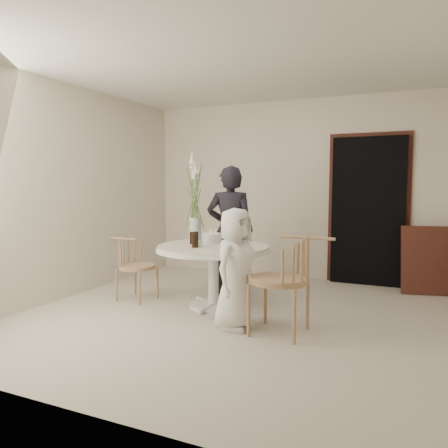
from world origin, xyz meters
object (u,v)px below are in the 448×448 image
at_px(chair_left, 130,259).
at_px(flower_vase, 195,200).
at_px(girl, 230,231).
at_px(birthday_cake, 212,238).
at_px(table, 213,255).
at_px(chair_right, 293,271).
at_px(chair_far, 232,246).
at_px(boy, 235,269).

relative_size(chair_left, flower_vase, 0.68).
distance_m(girl, birthday_cake, 0.45).
relative_size(table, chair_right, 1.37).
height_order(table, chair_left, chair_left).
height_order(table, chair_right, chair_right).
relative_size(chair_left, girl, 0.46).
distance_m(chair_far, chair_left, 1.48).
relative_size(chair_right, birthday_cake, 4.02).
distance_m(chair_far, boy, 1.83).
height_order(chair_far, girl, girl).
bearing_deg(chair_far, chair_right, -59.75).
distance_m(table, birthday_cake, 0.27).
bearing_deg(birthday_cake, flower_vase, 152.01).
bearing_deg(flower_vase, chair_far, 74.54).
xyz_separation_m(table, girl, (-0.06, 0.62, 0.22)).
xyz_separation_m(chair_far, flower_vase, (-0.20, -0.73, 0.67)).
relative_size(girl, birthday_cake, 6.92).
distance_m(girl, flower_vase, 0.61).
xyz_separation_m(table, flower_vase, (-0.43, 0.34, 0.62)).
bearing_deg(girl, chair_far, -86.51).
xyz_separation_m(chair_far, girl, (0.17, -0.46, 0.27)).
xyz_separation_m(chair_right, chair_left, (-2.21, 0.44, -0.13)).
height_order(chair_right, boy, boy).
distance_m(table, chair_right, 1.24).
xyz_separation_m(chair_left, boy, (1.63, -0.48, 0.10)).
bearing_deg(table, birthday_cake, 121.36).
distance_m(chair_right, girl, 1.67).
bearing_deg(chair_far, table, -87.09).
bearing_deg(table, chair_left, -174.05).
bearing_deg(chair_far, girl, -78.71).
bearing_deg(girl, chair_right, 117.95).
bearing_deg(boy, chair_far, 31.81).
bearing_deg(chair_left, table, -80.89).
xyz_separation_m(chair_far, chair_left, (-0.88, -1.19, -0.07)).
bearing_deg(chair_right, flower_vase, -118.61).
bearing_deg(chair_right, birthday_cake, -119.25).
distance_m(table, girl, 0.66).
bearing_deg(girl, boy, 99.06).
height_order(table, birthday_cake, birthday_cake).
height_order(table, flower_vase, flower_vase).
bearing_deg(flower_vase, chair_left, -145.71).
bearing_deg(boy, flower_vase, 53.14).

